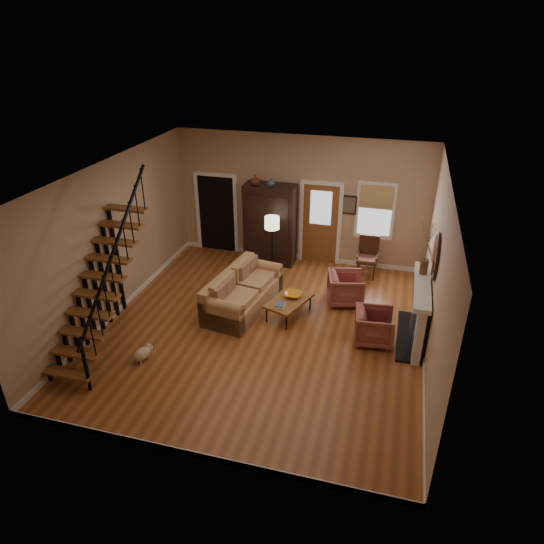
% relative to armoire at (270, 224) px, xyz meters
% --- Properties ---
extents(room, '(7.00, 7.33, 3.30)m').
position_rel_armoire_xyz_m(room, '(0.29, -1.39, 0.46)').
color(room, '#9B5527').
rests_on(room, ground).
extents(staircase, '(0.94, 2.80, 3.20)m').
position_rel_armoire_xyz_m(staircase, '(-2.08, -4.45, 0.55)').
color(staircase, brown).
rests_on(staircase, ground).
extents(fireplace, '(0.33, 1.95, 2.30)m').
position_rel_armoire_xyz_m(fireplace, '(3.83, -2.65, -0.31)').
color(fireplace, black).
rests_on(fireplace, ground).
extents(armoire, '(1.30, 0.60, 2.10)m').
position_rel_armoire_xyz_m(armoire, '(0.00, 0.00, 0.00)').
color(armoire, black).
rests_on(armoire, ground).
extents(vase_a, '(0.24, 0.24, 0.25)m').
position_rel_armoire_xyz_m(vase_a, '(-0.35, -0.10, 1.17)').
color(vase_a, '#4C2619').
rests_on(vase_a, armoire).
extents(vase_b, '(0.20, 0.20, 0.21)m').
position_rel_armoire_xyz_m(vase_b, '(0.05, -0.10, 1.16)').
color(vase_b, '#334C60').
rests_on(vase_b, armoire).
extents(sofa, '(1.28, 2.35, 0.83)m').
position_rel_armoire_xyz_m(sofa, '(0.06, -2.45, -0.63)').
color(sofa, '#AD804E').
rests_on(sofa, ground).
extents(coffee_table, '(0.97, 1.24, 0.42)m').
position_rel_armoire_xyz_m(coffee_table, '(1.12, -2.53, -0.84)').
color(coffee_table, brown).
rests_on(coffee_table, ground).
extents(bowl, '(0.37, 0.37, 0.09)m').
position_rel_armoire_xyz_m(bowl, '(1.17, -2.38, -0.59)').
color(bowl, orange).
rests_on(bowl, coffee_table).
extents(books, '(0.20, 0.27, 0.05)m').
position_rel_armoire_xyz_m(books, '(1.00, -2.83, -0.61)').
color(books, beige).
rests_on(books, coffee_table).
extents(armchair_left, '(0.83, 0.81, 0.69)m').
position_rel_armoire_xyz_m(armchair_left, '(2.96, -2.98, -0.71)').
color(armchair_left, maroon).
rests_on(armchair_left, ground).
extents(armchair_right, '(0.94, 0.93, 0.72)m').
position_rel_armoire_xyz_m(armchair_right, '(2.22, -1.62, -0.69)').
color(armchair_right, maroon).
rests_on(armchair_right, ground).
extents(floor_lamp, '(0.40, 0.40, 1.56)m').
position_rel_armoire_xyz_m(floor_lamp, '(0.26, -0.76, -0.27)').
color(floor_lamp, black).
rests_on(floor_lamp, ground).
extents(side_chair, '(0.54, 0.54, 1.02)m').
position_rel_armoire_xyz_m(side_chair, '(2.55, -0.20, -0.54)').
color(side_chair, '#3E2213').
rests_on(side_chair, ground).
extents(dog, '(0.36, 0.45, 0.29)m').
position_rel_armoire_xyz_m(dog, '(-1.18, -4.78, -0.91)').
color(dog, beige).
rests_on(dog, ground).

